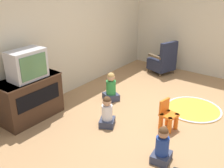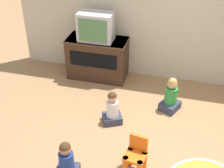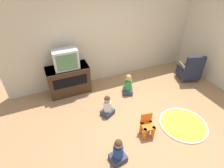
# 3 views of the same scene
# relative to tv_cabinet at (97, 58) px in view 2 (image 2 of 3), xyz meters

# --- Properties ---
(ground_plane) EXTENTS (30.00, 30.00, 0.00)m
(ground_plane) POSITION_rel_tv_cabinet_xyz_m (1.39, -1.85, -0.40)
(ground_plane) COLOR #9E754C
(wall_back) EXTENTS (5.81, 0.12, 2.73)m
(wall_back) POSITION_rel_tv_cabinet_xyz_m (1.30, 0.35, 0.96)
(wall_back) COLOR beige
(wall_back) RESTS_ON ground_plane
(tv_cabinet) EXTENTS (1.12, 0.54, 0.79)m
(tv_cabinet) POSITION_rel_tv_cabinet_xyz_m (0.00, 0.00, 0.00)
(tv_cabinet) COLOR #382316
(tv_cabinet) RESTS_ON ground_plane
(television) EXTENTS (0.62, 0.38, 0.52)m
(television) POSITION_rel_tv_cabinet_xyz_m (0.00, -0.04, 0.64)
(television) COLOR #B7B7BC
(television) RESTS_ON tv_cabinet
(yellow_kid_chair) EXTENTS (0.30, 0.29, 0.52)m
(yellow_kid_chair) POSITION_rel_tv_cabinet_xyz_m (1.17, -2.16, -0.18)
(yellow_kid_chair) COLOR orange
(yellow_kid_chair) RESTS_ON ground_plane
(child_watching_left) EXTENTS (0.32, 0.29, 0.56)m
(child_watching_left) POSITION_rel_tv_cabinet_xyz_m (0.35, -2.47, -0.16)
(child_watching_left) COLOR #33384C
(child_watching_left) RESTS_ON ground_plane
(child_watching_center) EXTENTS (0.37, 0.35, 0.56)m
(child_watching_center) POSITION_rel_tv_cabinet_xyz_m (0.62, -1.27, -0.16)
(child_watching_center) COLOR #33384C
(child_watching_center) RESTS_ON ground_plane
(child_watching_right) EXTENTS (0.37, 0.39, 0.61)m
(child_watching_right) POSITION_rel_tv_cabinet_xyz_m (1.47, -0.71, -0.14)
(child_watching_right) COLOR #33384C
(child_watching_right) RESTS_ON ground_plane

